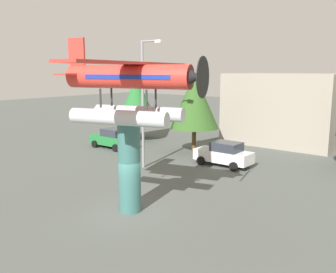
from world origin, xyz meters
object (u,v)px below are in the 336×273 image
tree_west (137,100)px  floatplane_monument (130,87)px  car_mid_white (224,154)px  display_pedestal (129,167)px  storefront_building (286,108)px  car_near_green (113,138)px  tree_east (194,101)px  streetlight_primary (145,96)px

tree_west → floatplane_monument: bearing=-47.2°
car_mid_white → display_pedestal: bearing=94.6°
floatplane_monument → storefront_building: 22.16m
car_mid_white → storefront_building: storefront_building is taller
car_near_green → tree_east: size_ratio=0.64×
tree_east → display_pedestal: bearing=-68.3°
tree_west → tree_east: tree_east is taller
storefront_building → tree_east: 10.12m
storefront_building → tree_west: storefront_building is taller
storefront_building → tree_east: size_ratio=1.53×
car_mid_white → storefront_building: bearing=-90.1°
car_near_green → streetlight_primary: size_ratio=0.47×
car_mid_white → streetlight_primary: bearing=44.4°
display_pedestal → car_near_green: (-11.74, 9.74, -1.34)m
storefront_building → display_pedestal: bearing=-87.9°
car_near_green → streetlight_primary: 8.60m
storefront_building → tree_west: 14.45m
display_pedestal → car_near_green: size_ratio=1.05×
display_pedestal → tree_east: size_ratio=0.67×
car_mid_white → tree_east: (-4.30, 2.35, 3.45)m
car_mid_white → car_near_green: bearing=4.4°
floatplane_monument → tree_west: (-13.05, 14.11, -2.19)m
floatplane_monument → display_pedestal: bearing=-180.0°
car_near_green → tree_west: (-1.18, 4.41, 3.04)m
floatplane_monument → car_near_green: size_ratio=2.45×
display_pedestal → storefront_building: size_ratio=0.44×
storefront_building → tree_east: bearing=-115.5°
tree_west → tree_east: size_ratio=0.95×
car_near_green → tree_west: tree_west is taller
display_pedestal → car_mid_white: (-0.84, 10.57, -1.34)m
display_pedestal → car_near_green: display_pedestal is taller
display_pedestal → streetlight_primary: 8.69m
display_pedestal → tree_east: tree_east is taller
floatplane_monument → storefront_building: size_ratio=1.02×
car_mid_white → tree_east: bearing=-28.7°
streetlight_primary → tree_west: (-7.98, 7.59, -1.17)m
tree_east → tree_west: bearing=171.0°
car_near_green → car_mid_white: 10.92m
floatplane_monument → storefront_building: (-0.94, 21.96, -2.83)m
display_pedestal → tree_east: 14.06m
display_pedestal → tree_east: bearing=111.7°
car_mid_white → storefront_building: 11.68m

